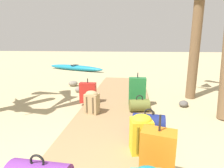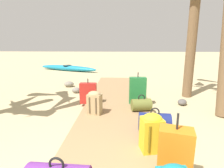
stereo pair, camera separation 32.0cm
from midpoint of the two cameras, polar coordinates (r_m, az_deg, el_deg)
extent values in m
plane|color=tan|center=(3.96, 2.89, -11.52)|extent=(60.00, 60.00, 0.00)
cube|color=#9E7A51|center=(4.62, 3.54, -7.27)|extent=(1.70, 7.38, 0.08)
cylinder|color=olive|center=(4.25, 10.86, -6.76)|extent=(0.50, 0.36, 0.28)
torus|color=black|center=(4.19, 10.96, -4.57)|extent=(0.17, 0.05, 0.16)
cylinder|color=navy|center=(3.36, 14.31, -12.00)|extent=(0.59, 0.36, 0.32)
torus|color=black|center=(3.29, 14.50, -8.96)|extent=(0.17, 0.04, 0.16)
cube|color=gold|center=(2.75, 12.67, -15.85)|extent=(0.34, 0.31, 0.50)
ellipsoid|color=gold|center=(2.64, 12.94, -11.06)|extent=(0.33, 0.29, 0.15)
cylinder|color=#6D5E11|center=(2.62, 11.86, -17.33)|extent=(0.04, 0.04, 0.40)
cylinder|color=#6D5E11|center=(2.66, 15.11, -16.99)|extent=(0.04, 0.04, 0.40)
torus|color=black|center=(2.09, -18.47, -22.49)|extent=(0.16, 0.03, 0.16)
cube|color=#237538|center=(4.71, 9.99, -2.13)|extent=(0.44, 0.21, 0.69)
cylinder|color=black|center=(4.62, 10.19, 2.78)|extent=(0.02, 0.02, 0.13)
cube|color=red|center=(4.74, -5.78, -2.82)|extent=(0.43, 0.17, 0.54)
cylinder|color=black|center=(4.66, -5.87, 1.08)|extent=(0.02, 0.02, 0.12)
cube|color=orange|center=(2.23, 18.68, -21.54)|extent=(0.41, 0.31, 0.65)
cylinder|color=black|center=(2.02, 19.55, -11.73)|extent=(0.02, 0.02, 0.18)
cube|color=tan|center=(4.05, -4.17, -6.28)|extent=(0.34, 0.28, 0.45)
ellipsoid|color=tan|center=(3.98, -4.23, -3.21)|extent=(0.33, 0.27, 0.15)
cylinder|color=brown|center=(3.99, -5.81, -6.63)|extent=(0.04, 0.04, 0.36)
cylinder|color=brown|center=(3.93, -3.83, -6.91)|extent=(0.04, 0.04, 0.36)
cylinder|color=brown|center=(5.82, 26.83, 14.56)|extent=(0.28, 0.32, 3.87)
ellipsoid|color=teal|center=(11.09, -10.98, 5.14)|extent=(3.88, 1.92, 0.32)
torus|color=black|center=(11.07, -11.01, 5.89)|extent=(0.63, 0.63, 0.05)
ellipsoid|color=#5B5651|center=(5.15, 23.57, -5.79)|extent=(0.34, 0.38, 0.15)
ellipsoid|color=gray|center=(6.15, -9.09, -1.74)|extent=(0.39, 0.40, 0.18)
ellipsoid|color=gray|center=(7.04, -11.07, 0.18)|extent=(0.37, 0.32, 0.21)
camera|label=1|loc=(0.16, 91.89, -0.44)|focal=28.63mm
camera|label=2|loc=(0.16, -88.11, 0.44)|focal=28.63mm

